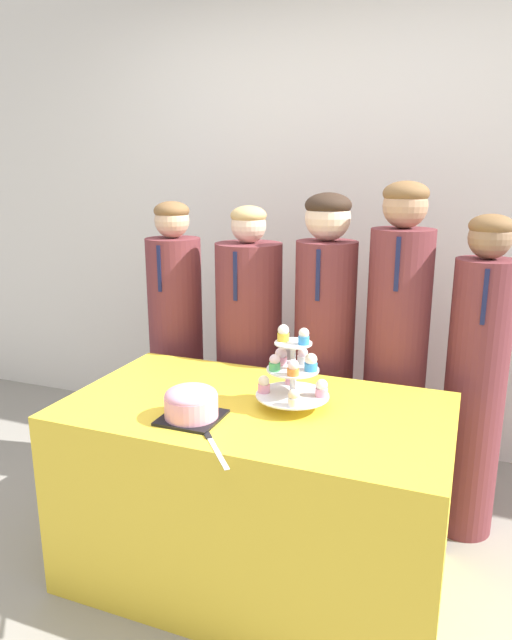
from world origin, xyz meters
name	(u,v)px	position (x,y,z in m)	size (l,w,h in m)	color
wall_back	(345,210)	(0.00, 1.77, 1.35)	(9.00, 0.06, 2.70)	silver
table	(256,492)	(0.00, 0.40, 0.36)	(1.40, 0.79, 0.72)	yellow
round_cake	(191,402)	(-0.16, 0.20, 0.79)	(0.20, 0.20, 0.12)	black
cake_knife	(210,440)	(-0.03, 0.07, 0.73)	(0.20, 0.24, 0.01)	silver
cupcake_stand	(293,372)	(0.13, 0.42, 0.86)	(0.27, 0.27, 0.31)	silver
student_0	(177,349)	(-0.68, 1.02, 0.68)	(0.27, 0.28, 1.42)	brown
student_1	(249,362)	(-0.28, 1.02, 0.66)	(0.32, 0.32, 1.41)	brown
student_2	(323,359)	(0.09, 1.02, 0.72)	(0.27, 0.28, 1.47)	brown
student_3	(395,363)	(0.42, 1.02, 0.74)	(0.27, 0.27, 1.52)	brown
student_4	(475,386)	(0.75, 1.02, 0.68)	(0.25, 0.25, 1.40)	brown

